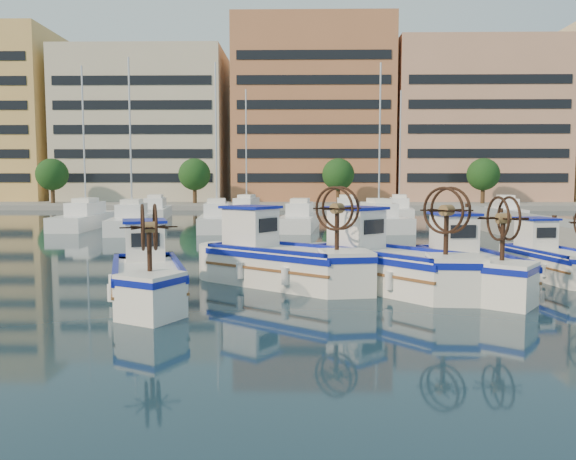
{
  "coord_description": "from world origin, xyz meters",
  "views": [
    {
      "loc": [
        -1.04,
        -16.86,
        3.37
      ],
      "look_at": [
        -1.41,
        4.5,
        1.5
      ],
      "focal_mm": 35.0,
      "sensor_mm": 36.0,
      "label": 1
    }
  ],
  "objects_px": {
    "fishing_boat_c": "(384,261)",
    "fishing_boat_d": "(468,264)",
    "fishing_boat_a": "(147,274)",
    "fishing_boat_e": "(552,258)",
    "fishing_boat_b": "(279,258)"
  },
  "relations": [
    {
      "from": "fishing_boat_c",
      "to": "fishing_boat_d",
      "type": "xyz_separation_m",
      "value": [
        2.58,
        -0.08,
        -0.07
      ]
    },
    {
      "from": "fishing_boat_a",
      "to": "fishing_boat_c",
      "type": "distance_m",
      "value": 7.19
    },
    {
      "from": "fishing_boat_d",
      "to": "fishing_boat_e",
      "type": "distance_m",
      "value": 4.12
    },
    {
      "from": "fishing_boat_a",
      "to": "fishing_boat_b",
      "type": "xyz_separation_m",
      "value": [
        3.63,
        2.54,
        0.11
      ]
    },
    {
      "from": "fishing_boat_c",
      "to": "fishing_boat_e",
      "type": "distance_m",
      "value": 6.44
    },
    {
      "from": "fishing_boat_c",
      "to": "fishing_boat_e",
      "type": "relative_size",
      "value": 1.18
    },
    {
      "from": "fishing_boat_a",
      "to": "fishing_boat_d",
      "type": "height_order",
      "value": "fishing_boat_d"
    },
    {
      "from": "fishing_boat_a",
      "to": "fishing_boat_c",
      "type": "relative_size",
      "value": 0.92
    },
    {
      "from": "fishing_boat_d",
      "to": "fishing_boat_c",
      "type": "bearing_deg",
      "value": 169.8
    },
    {
      "from": "fishing_boat_c",
      "to": "fishing_boat_e",
      "type": "height_order",
      "value": "fishing_boat_c"
    },
    {
      "from": "fishing_boat_c",
      "to": "fishing_boat_e",
      "type": "bearing_deg",
      "value": -22.86
    },
    {
      "from": "fishing_boat_b",
      "to": "fishing_boat_d",
      "type": "xyz_separation_m",
      "value": [
        5.89,
        -0.75,
        -0.07
      ]
    },
    {
      "from": "fishing_boat_c",
      "to": "fishing_boat_e",
      "type": "xyz_separation_m",
      "value": [
        6.1,
        2.05,
        -0.17
      ]
    },
    {
      "from": "fishing_boat_b",
      "to": "fishing_boat_c",
      "type": "height_order",
      "value": "fishing_boat_b"
    },
    {
      "from": "fishing_boat_d",
      "to": "fishing_boat_e",
      "type": "xyz_separation_m",
      "value": [
        3.52,
        2.13,
        -0.1
      ]
    }
  ]
}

